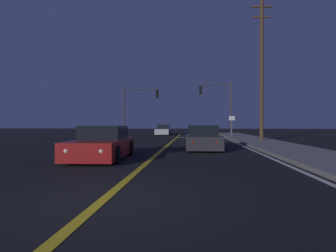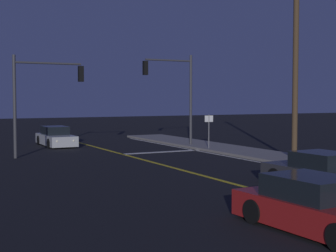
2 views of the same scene
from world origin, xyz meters
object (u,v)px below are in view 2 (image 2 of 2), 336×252
car_far_approaching_red (317,208)px  traffic_signal_near_right (175,86)px  car_lead_oncoming_charcoal (319,173)px  street_sign_corner (209,126)px  traffic_signal_far_left (41,89)px  car_mid_block_silver (56,137)px  utility_pole_right (296,50)px

car_far_approaching_red → traffic_signal_near_right: traffic_signal_near_right is taller
car_lead_oncoming_charcoal → street_sign_corner: 13.48m
car_far_approaching_red → traffic_signal_far_left: size_ratio=0.82×
car_lead_oncoming_charcoal → traffic_signal_near_right: size_ratio=0.69×
car_lead_oncoming_charcoal → car_mid_block_silver: 20.88m
street_sign_corner → traffic_signal_far_left: bearing=172.1°
traffic_signal_near_right → street_sign_corner: 3.91m
traffic_signal_near_right → traffic_signal_far_left: (-9.18, -1.40, -0.32)m
utility_pole_right → car_lead_oncoming_charcoal: bearing=-125.6°
car_far_approaching_red → street_sign_corner: 18.93m
car_lead_oncoming_charcoal → car_far_approaching_red: same height
utility_pole_right → street_sign_corner: bearing=102.6°
car_far_approaching_red → traffic_signal_near_right: size_ratio=0.75×
car_far_approaching_red → utility_pole_right: utility_pole_right is taller
car_far_approaching_red → street_sign_corner: (7.65, 17.29, 0.94)m
traffic_signal_near_right → traffic_signal_far_left: size_ratio=1.10×
car_far_approaching_red → traffic_signal_near_right: bearing=-111.3°
car_far_approaching_red → traffic_signal_far_left: traffic_signal_far_left is taller
car_mid_block_silver → traffic_signal_near_right: 8.97m
car_mid_block_silver → traffic_signal_far_left: traffic_signal_far_left is taller
car_lead_oncoming_charcoal → car_mid_block_silver: size_ratio=0.89×
car_far_approaching_red → car_lead_oncoming_charcoal: bearing=-137.3°
car_mid_block_silver → traffic_signal_far_left: size_ratio=0.85×
car_far_approaching_red → utility_pole_right: size_ratio=0.41×
traffic_signal_near_right → car_lead_oncoming_charcoal: bearing=81.0°
traffic_signal_near_right → utility_pole_right: bearing=104.4°
car_lead_oncoming_charcoal → traffic_signal_far_left: size_ratio=0.75×
car_mid_block_silver → street_sign_corner: size_ratio=2.12×
car_mid_block_silver → car_lead_oncoming_charcoal: bearing=101.7°
traffic_signal_far_left → street_sign_corner: (10.10, -1.40, -2.24)m
car_far_approaching_red → traffic_signal_far_left: 19.12m
traffic_signal_near_right → traffic_signal_far_left: 9.30m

